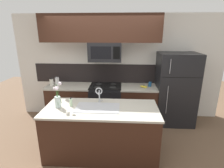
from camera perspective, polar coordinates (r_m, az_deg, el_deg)
ground_plane at (r=3.85m, az=-3.26°, el=-17.93°), size 10.00×10.00×0.00m
rear_partition at (r=4.50m, az=2.12°, el=5.45°), size 5.20×0.10×2.60m
splash_band at (r=4.50m, az=-1.75°, el=3.48°), size 3.70×0.01×0.48m
back_counter_left at (r=4.58m, az=-13.44°, el=-5.89°), size 1.08×0.65×0.91m
back_counter_right at (r=4.41m, az=8.47°, el=-6.49°), size 0.88×0.65×0.91m
stove_range at (r=4.41m, az=-2.04°, el=-6.25°), size 0.76×0.64×0.93m
microwave at (r=4.06m, az=-2.26°, el=10.47°), size 0.74×0.40×0.43m
upper_cabinet_band at (r=4.01m, az=-3.90°, el=17.73°), size 2.66×0.34×0.60m
refrigerator at (r=4.46m, az=19.92°, el=-1.52°), size 0.90×0.74×1.73m
storage_jar_tall at (r=4.53m, az=-19.15°, el=0.68°), size 0.09×0.09×0.19m
storage_jar_medium at (r=4.51m, az=-17.47°, el=0.86°), size 0.10×0.10×0.20m
banana_bunch at (r=4.20m, az=10.35°, el=-0.86°), size 0.19×0.15×0.08m
coffee_tin at (r=4.32m, az=12.29°, el=-0.03°), size 0.08×0.08×0.11m
island_counter at (r=3.30m, az=-3.46°, el=-14.94°), size 2.00×0.88×0.91m
kitchen_sink at (r=3.12m, az=-4.69°, el=-8.88°), size 0.76×0.44×0.16m
sink_faucet at (r=3.22m, az=-4.27°, el=-2.92°), size 0.14×0.14×0.31m
dish_soap_bottle at (r=3.21m, az=-13.26°, el=-5.88°), size 0.06×0.05×0.16m
flower_vase at (r=3.19m, az=-17.30°, el=-4.69°), size 0.17×0.14×0.46m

